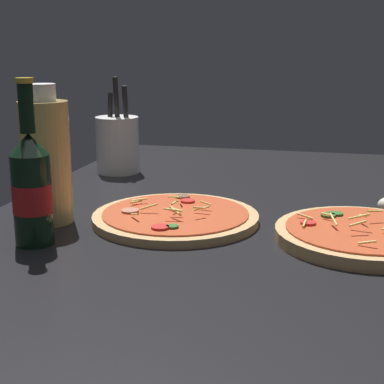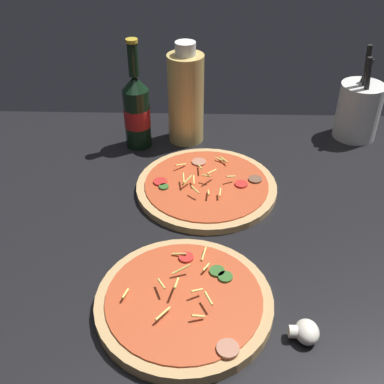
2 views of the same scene
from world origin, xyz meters
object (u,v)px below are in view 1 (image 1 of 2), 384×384
Objects in this scene: pizza_near at (363,235)px; oil_bottle at (46,160)px; utensil_crock at (118,144)px; beer_bottle at (32,187)px; pizza_far at (175,217)px.

pizza_near is 54.48cm from oil_bottle.
pizza_near is at bearing -125.42° from utensil_crock.
beer_bottle is (-13.03, 50.30, 8.06)cm from pizza_near.
oil_bottle is at bearing 91.89° from pizza_near.
beer_bottle is at bearing 131.52° from pizza_far.
oil_bottle is at bearing 16.01° from beer_bottle.
pizza_near is 31.98cm from pizza_far.
pizza_near is 52.59cm from beer_bottle.
pizza_far is 1.14× the size of beer_bottle.
pizza_near is 1.15× the size of oil_bottle.
pizza_far is 24.56cm from oil_bottle.
pizza_near is at bearing -75.48° from beer_bottle.
utensil_crock is at bearing 54.58° from pizza_near.
utensil_crock is (39.93, 56.14, 5.95)cm from pizza_near.
pizza_far is 44.37cm from utensil_crock.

